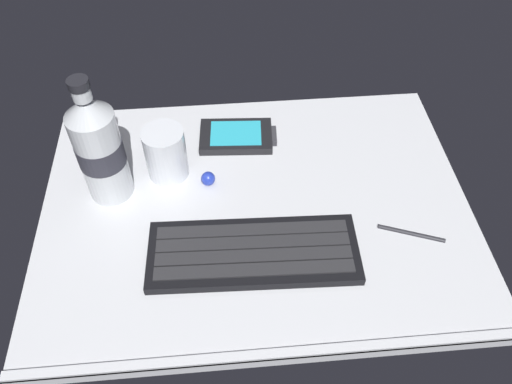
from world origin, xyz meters
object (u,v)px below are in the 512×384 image
Objects in this scene: keyboard at (253,252)px; stylus_pen at (412,232)px; trackball_mouse at (208,179)px; handheld_device at (237,136)px; water_bottle at (99,148)px; juice_cup at (166,155)px.

keyboard is 3.09× the size of stylus_pen.
keyboard is 13.35× the size of trackball_mouse.
handheld_device is 10.79cm from trackball_mouse.
trackball_mouse is at bearing 177.91° from stylus_pen.
keyboard is 15.18cm from trackball_mouse.
trackball_mouse is 31.28cm from stylus_pen.
water_bottle is 46.02cm from stylus_pen.
juice_cup reaches higher than keyboard.
stylus_pen is (43.54, -12.12, -8.66)cm from water_bottle.
water_bottle is (-8.59, -3.05, 5.10)cm from juice_cup.
water_bottle is at bearing 146.07° from keyboard.
handheld_device is at bearing 62.09° from trackball_mouse.
water_bottle is at bearing -154.03° from handheld_device.
trackball_mouse is at bearing 0.49° from water_bottle.
keyboard reaches higher than handheld_device.
handheld_device is 23.55cm from water_bottle.
keyboard is at bearing -54.59° from juice_cup.
trackball_mouse is 0.23× the size of stylus_pen.
stylus_pen is (34.95, -15.17, -3.56)cm from juice_cup.
keyboard is at bearing -88.03° from handheld_device.
water_bottle is (-20.63, 13.87, 8.20)cm from keyboard.
juice_cup is 10.45cm from water_bottle.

